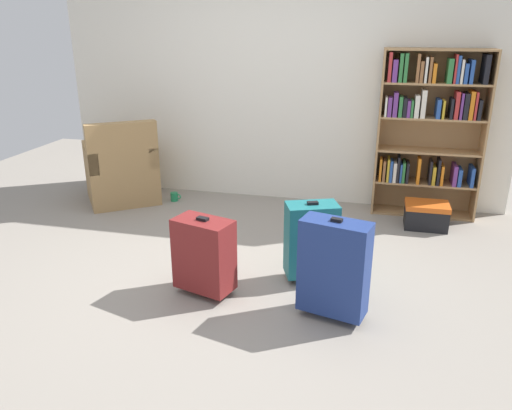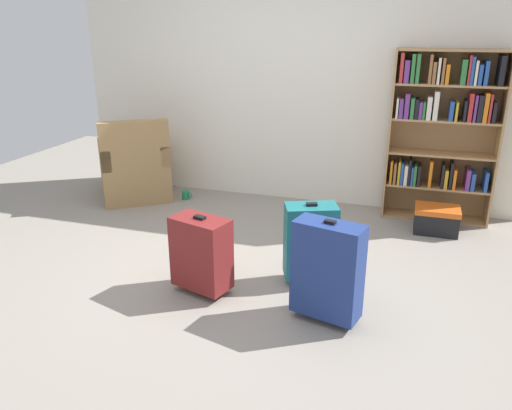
{
  "view_description": "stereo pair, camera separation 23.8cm",
  "coord_description": "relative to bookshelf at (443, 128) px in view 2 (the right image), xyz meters",
  "views": [
    {
      "loc": [
        0.99,
        -3.15,
        1.81
      ],
      "look_at": [
        0.18,
        0.22,
        0.55
      ],
      "focal_mm": 34.81,
      "sensor_mm": 36.0,
      "label": 1
    },
    {
      "loc": [
        1.22,
        -3.09,
        1.81
      ],
      "look_at": [
        0.18,
        0.22,
        0.55
      ],
      "focal_mm": 34.81,
      "sensor_mm": 36.0,
      "label": 2
    }
  ],
  "objects": [
    {
      "name": "suitcase_navy_blue",
      "position": [
        -0.7,
        -2.14,
        -0.54
      ],
      "size": [
        0.47,
        0.29,
        0.7
      ],
      "color": "navy",
      "rests_on": "ground"
    },
    {
      "name": "back_wall",
      "position": [
        -1.51,
        0.2,
        0.4
      ],
      "size": [
        4.7,
        0.1,
        2.6
      ],
      "primitive_type": "cube",
      "color": "silver",
      "rests_on": "ground"
    },
    {
      "name": "armchair",
      "position": [
        -3.12,
        -0.36,
        -0.58
      ],
      "size": [
        0.98,
        0.98,
        0.9
      ],
      "color": "#9E7A4C",
      "rests_on": "ground"
    },
    {
      "name": "suitcase_dark_red",
      "position": [
        -1.6,
        -2.05,
        -0.59
      ],
      "size": [
        0.45,
        0.33,
        0.58
      ],
      "color": "maroon",
      "rests_on": "ground"
    },
    {
      "name": "suitcase_teal",
      "position": [
        -0.91,
        -1.66,
        -0.58
      ],
      "size": [
        0.42,
        0.33,
        0.62
      ],
      "color": "#19666B",
      "rests_on": "ground"
    },
    {
      "name": "bookshelf",
      "position": [
        0.0,
        0.0,
        0.0
      ],
      "size": [
        0.99,
        0.29,
        1.61
      ],
      "color": "#A87F51",
      "rests_on": "ground"
    },
    {
      "name": "storage_box",
      "position": [
        0.02,
        -0.39,
        -0.77
      ],
      "size": [
        0.4,
        0.29,
        0.24
      ],
      "color": "black",
      "rests_on": "ground"
    },
    {
      "name": "mug",
      "position": [
        -2.58,
        -0.24,
        -0.85
      ],
      "size": [
        0.12,
        0.08,
        0.1
      ],
      "color": "#1E7F4C",
      "rests_on": "ground"
    },
    {
      "name": "ground_plane",
      "position": [
        -1.51,
        -1.85,
        -0.9
      ],
      "size": [
        8.23,
        8.23,
        0.0
      ],
      "primitive_type": "plane",
      "color": "gray"
    }
  ]
}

